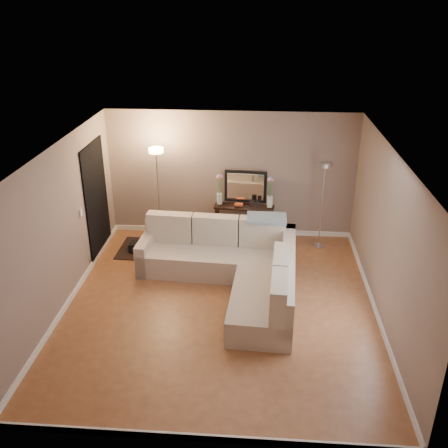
# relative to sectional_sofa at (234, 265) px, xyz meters

# --- Properties ---
(floor) EXTENTS (5.00, 5.50, 0.01)m
(floor) POSITION_rel_sectional_sofa_xyz_m (-0.18, -0.69, -0.37)
(floor) COLOR #9B5E38
(floor) RESTS_ON ground
(ceiling) EXTENTS (5.00, 5.50, 0.01)m
(ceiling) POSITION_rel_sectional_sofa_xyz_m (-0.18, -0.69, 2.24)
(ceiling) COLOR white
(ceiling) RESTS_ON ground
(wall_back) EXTENTS (5.00, 0.02, 2.60)m
(wall_back) POSITION_rel_sectional_sofa_xyz_m (-0.18, 2.07, 0.94)
(wall_back) COLOR gray
(wall_back) RESTS_ON ground
(wall_front) EXTENTS (5.00, 0.02, 2.60)m
(wall_front) POSITION_rel_sectional_sofa_xyz_m (-0.18, -3.45, 0.94)
(wall_front) COLOR gray
(wall_front) RESTS_ON ground
(wall_left) EXTENTS (0.02, 5.50, 2.60)m
(wall_left) POSITION_rel_sectional_sofa_xyz_m (-2.69, -0.69, 0.94)
(wall_left) COLOR gray
(wall_left) RESTS_ON ground
(wall_right) EXTENTS (0.02, 5.50, 2.60)m
(wall_right) POSITION_rel_sectional_sofa_xyz_m (2.33, -0.69, 0.94)
(wall_right) COLOR gray
(wall_right) RESTS_ON ground
(baseboard_back) EXTENTS (5.00, 0.03, 0.10)m
(baseboard_back) POSITION_rel_sectional_sofa_xyz_m (-0.18, 2.04, -0.31)
(baseboard_back) COLOR white
(baseboard_back) RESTS_ON ground
(baseboard_front) EXTENTS (5.00, 0.03, 0.10)m
(baseboard_front) POSITION_rel_sectional_sofa_xyz_m (-0.18, -3.43, -0.31)
(baseboard_front) COLOR white
(baseboard_front) RESTS_ON ground
(baseboard_left) EXTENTS (0.03, 5.50, 0.10)m
(baseboard_left) POSITION_rel_sectional_sofa_xyz_m (-2.67, -0.69, -0.31)
(baseboard_left) COLOR white
(baseboard_left) RESTS_ON ground
(baseboard_right) EXTENTS (0.03, 5.50, 0.10)m
(baseboard_right) POSITION_rel_sectional_sofa_xyz_m (2.30, -0.69, -0.31)
(baseboard_right) COLOR white
(baseboard_right) RESTS_ON ground
(doorway) EXTENTS (0.02, 1.20, 2.20)m
(doorway) POSITION_rel_sectional_sofa_xyz_m (-2.66, 1.01, 0.74)
(doorway) COLOR black
(doorway) RESTS_ON ground
(switch_plate) EXTENTS (0.02, 0.08, 0.12)m
(switch_plate) POSITION_rel_sectional_sofa_xyz_m (-2.66, 0.16, 0.84)
(switch_plate) COLOR white
(switch_plate) RESTS_ON ground
(sectional_sofa) EXTENTS (2.85, 2.84, 0.99)m
(sectional_sofa) POSITION_rel_sectional_sofa_xyz_m (0.00, 0.00, 0.00)
(sectional_sofa) COLOR #C5B29F
(sectional_sofa) RESTS_ON floor
(throw_blanket) EXTENTS (0.71, 0.42, 0.09)m
(throw_blanket) POSITION_rel_sectional_sofa_xyz_m (0.55, 0.67, 0.62)
(throw_blanket) COLOR gray
(throw_blanket) RESTS_ON sectional_sofa
(console_table) EXTENTS (1.23, 0.43, 0.74)m
(console_table) POSITION_rel_sectional_sofa_xyz_m (0.03, 1.78, 0.05)
(console_table) COLOR black
(console_table) RESTS_ON floor
(leaning_mirror) EXTENTS (0.85, 0.11, 0.67)m
(leaning_mirror) POSITION_rel_sectional_sofa_xyz_m (0.12, 1.92, 0.74)
(leaning_mirror) COLOR black
(leaning_mirror) RESTS_ON console_table
(table_decor) EXTENTS (0.51, 0.13, 0.12)m
(table_decor) POSITION_rel_sectional_sofa_xyz_m (0.10, 1.73, 0.43)
(table_decor) COLOR #CD4B24
(table_decor) RESTS_ON console_table
(flower_vase_left) EXTENTS (0.14, 0.12, 0.63)m
(flower_vase_left) POSITION_rel_sectional_sofa_xyz_m (-0.40, 1.81, 0.67)
(flower_vase_left) COLOR silver
(flower_vase_left) RESTS_ON console_table
(flower_vase_right) EXTENTS (0.14, 0.12, 0.63)m
(flower_vase_right) POSITION_rel_sectional_sofa_xyz_m (0.61, 1.72, 0.67)
(flower_vase_right) COLOR silver
(flower_vase_right) RESTS_ON console_table
(floor_lamp_lit) EXTENTS (0.29, 0.29, 1.98)m
(floor_lamp_lit) POSITION_rel_sectional_sofa_xyz_m (-1.59, 1.54, 1.03)
(floor_lamp_lit) COLOR silver
(floor_lamp_lit) RESTS_ON floor
(floor_lamp_unlit) EXTENTS (0.31, 0.31, 1.77)m
(floor_lamp_unlit) POSITION_rel_sectional_sofa_xyz_m (1.62, 1.55, 0.88)
(floor_lamp_unlit) COLOR silver
(floor_lamp_unlit) RESTS_ON floor
(charcoal_rug) EXTENTS (1.32, 1.01, 0.02)m
(charcoal_rug) POSITION_rel_sectional_sofa_xyz_m (-1.70, 1.16, -0.36)
(charcoal_rug) COLOR black
(charcoal_rug) RESTS_ON floor
(black_bag) EXTENTS (0.37, 0.27, 0.24)m
(black_bag) POSITION_rel_sectional_sofa_xyz_m (-1.93, 1.08, -0.30)
(black_bag) COLOR black
(black_bag) RESTS_ON charcoal_rug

